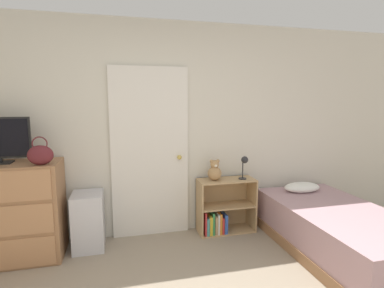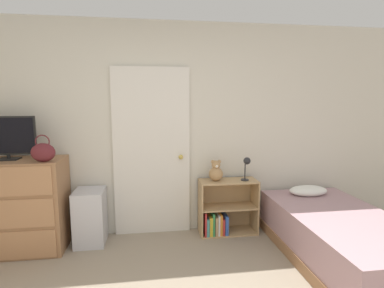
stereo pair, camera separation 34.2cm
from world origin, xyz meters
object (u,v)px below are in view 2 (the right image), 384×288
object	(u,v)px
bookshelf	(223,212)
bed	(341,238)
tv	(7,137)
dresser	(17,206)
handbag	(43,152)
storage_bin	(90,217)
teddy_bear	(216,172)
desk_lamp	(247,164)

from	to	relation	value
bookshelf	bed	xyz separation A→B (m)	(1.04, -0.80, -0.02)
tv	bed	world-z (taller)	tv
dresser	handbag	distance (m)	0.72
dresser	storage_bin	xyz separation A→B (m)	(0.75, 0.07, -0.19)
dresser	handbag	size ratio (longest dim) A/B	3.60
dresser	tv	distance (m)	0.75
handbag	teddy_bear	size ratio (longest dim) A/B	1.09
bed	dresser	bearing A→B (deg)	168.37
storage_bin	tv	bearing A→B (deg)	-176.30
tv	handbag	xyz separation A→B (m)	(0.41, -0.17, -0.14)
teddy_bear	bookshelf	bearing A→B (deg)	3.27
tv	desk_lamp	distance (m)	2.66
tv	storage_bin	world-z (taller)	tv
desk_lamp	handbag	bearing A→B (deg)	-174.19
handbag	teddy_bear	bearing A→B (deg)	8.18
desk_lamp	bed	world-z (taller)	desk_lamp
bookshelf	dresser	bearing A→B (deg)	-177.17
dresser	bed	distance (m)	3.43
bookshelf	teddy_bear	xyz separation A→B (m)	(-0.09, -0.01, 0.52)
handbag	bed	size ratio (longest dim) A/B	0.15
teddy_bear	desk_lamp	size ratio (longest dim) A/B	0.90
storage_bin	bed	bearing A→B (deg)	-16.18
teddy_bear	desk_lamp	distance (m)	0.38
bed	desk_lamp	bearing A→B (deg)	135.35
handbag	dresser	bearing A→B (deg)	156.49
handbag	bookshelf	xyz separation A→B (m)	(1.95, 0.27, -0.85)
tv	bookshelf	bearing A→B (deg)	2.40
storage_bin	teddy_bear	bearing A→B (deg)	1.66
handbag	bookshelf	distance (m)	2.14
dresser	storage_bin	distance (m)	0.77
bed	teddy_bear	bearing A→B (deg)	144.86
dresser	desk_lamp	size ratio (longest dim) A/B	3.51
teddy_bear	desk_lamp	xyz separation A→B (m)	(0.37, -0.04, 0.09)
tv	desk_lamp	world-z (taller)	tv
bed	bookshelf	bearing A→B (deg)	142.37
bookshelf	desk_lamp	world-z (taller)	desk_lamp
teddy_bear	storage_bin	bearing A→B (deg)	-178.34
handbag	storage_bin	world-z (taller)	handbag
dresser	bed	xyz separation A→B (m)	(3.35, -0.69, -0.26)
storage_bin	desk_lamp	size ratio (longest dim) A/B	2.18
teddy_bear	bed	size ratio (longest dim) A/B	0.13
dresser	handbag	xyz separation A→B (m)	(0.36, -0.16, 0.61)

